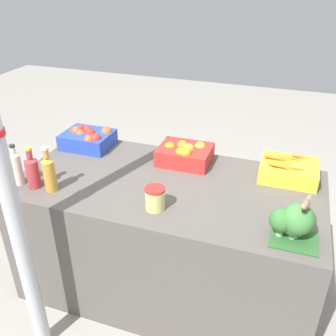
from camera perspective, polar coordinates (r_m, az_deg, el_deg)
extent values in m
plane|color=gray|center=(2.76, 0.00, -17.07)|extent=(10.00, 10.00, 0.00)
cube|color=#56514C|center=(2.48, 0.00, -10.43)|extent=(1.82, 0.92, 0.82)
cube|color=#2847B7|center=(2.72, -12.11, 4.25)|extent=(0.34, 0.27, 0.11)
sphere|color=#BC562D|center=(2.59, -11.98, 4.20)|extent=(0.06, 0.06, 0.06)
sphere|color=red|center=(2.71, -12.00, 5.25)|extent=(0.07, 0.07, 0.07)
sphere|color=red|center=(2.74, -12.14, 5.65)|extent=(0.07, 0.07, 0.07)
sphere|color=red|center=(2.76, -14.18, 5.32)|extent=(0.07, 0.07, 0.07)
sphere|color=#BC562D|center=(2.71, -13.16, 5.08)|extent=(0.06, 0.06, 0.06)
sphere|color=red|center=(2.78, -13.14, 5.79)|extent=(0.06, 0.06, 0.06)
sphere|color=#BC562D|center=(2.70, -9.32, 5.42)|extent=(0.08, 0.08, 0.08)
sphere|color=red|center=(2.60, -10.97, 4.37)|extent=(0.08, 0.08, 0.08)
sphere|color=red|center=(2.75, -13.44, 5.54)|extent=(0.06, 0.06, 0.06)
sphere|color=#BC562D|center=(2.74, -13.79, 5.45)|extent=(0.07, 0.07, 0.07)
sphere|color=red|center=(2.70, -11.81, 5.15)|extent=(0.08, 0.08, 0.08)
cube|color=red|center=(2.45, 2.58, 2.05)|extent=(0.34, 0.27, 0.11)
sphere|color=orange|center=(2.46, 2.20, 3.42)|extent=(0.07, 0.07, 0.07)
sphere|color=orange|center=(2.45, 0.27, 3.17)|extent=(0.07, 0.07, 0.07)
sphere|color=orange|center=(2.46, 4.90, 3.17)|extent=(0.08, 0.08, 0.08)
sphere|color=orange|center=(2.42, 3.20, 2.88)|extent=(0.08, 0.08, 0.08)
sphere|color=orange|center=(2.37, 2.02, 2.30)|extent=(0.07, 0.07, 0.07)
sphere|color=orange|center=(2.35, 2.70, 2.24)|extent=(0.08, 0.08, 0.08)
cube|color=gold|center=(2.37, 17.91, -0.39)|extent=(0.34, 0.27, 0.11)
cone|color=orange|center=(2.27, 18.83, 0.02)|extent=(0.17, 0.05, 0.03)
cone|color=orange|center=(2.39, 18.49, 1.41)|extent=(0.14, 0.05, 0.03)
cone|color=orange|center=(2.24, 17.34, 0.12)|extent=(0.15, 0.06, 0.02)
cone|color=orange|center=(2.41, 19.98, 1.66)|extent=(0.14, 0.04, 0.02)
cone|color=orange|center=(2.37, 16.86, 1.62)|extent=(0.15, 0.05, 0.03)
cone|color=orange|center=(2.39, 16.38, 1.84)|extent=(0.14, 0.05, 0.02)
cone|color=orange|center=(2.28, 17.30, 0.44)|extent=(0.13, 0.03, 0.03)
cone|color=orange|center=(2.34, 16.51, 1.42)|extent=(0.17, 0.06, 0.03)
cone|color=orange|center=(2.29, 16.99, 0.54)|extent=(0.16, 0.07, 0.02)
cube|color=#2D602D|center=(1.90, 18.61, -10.34)|extent=(0.22, 0.18, 0.01)
ellipsoid|color=#427F3D|center=(1.85, 19.19, -7.38)|extent=(0.15, 0.15, 0.15)
cylinder|color=#B2C693|center=(1.90, 18.75, -9.62)|extent=(0.03, 0.03, 0.02)
ellipsoid|color=#387033|center=(1.85, 18.79, -7.85)|extent=(0.11, 0.11, 0.15)
cylinder|color=#B2C693|center=(1.90, 18.42, -9.73)|extent=(0.03, 0.03, 0.02)
ellipsoid|color=#387033|center=(1.87, 19.59, -7.45)|extent=(0.14, 0.14, 0.13)
cylinder|color=#B2C693|center=(1.92, 19.21, -9.35)|extent=(0.03, 0.03, 0.02)
ellipsoid|color=#387033|center=(1.85, 16.94, -7.59)|extent=(0.12, 0.12, 0.12)
cylinder|color=#B2C693|center=(1.89, 16.61, -9.44)|extent=(0.03, 0.03, 0.02)
cylinder|color=beige|center=(2.36, -22.00, -0.23)|extent=(0.06, 0.06, 0.19)
cone|color=beige|center=(2.31, -22.47, 1.99)|extent=(0.06, 0.06, 0.02)
cylinder|color=beige|center=(2.30, -22.59, 2.58)|extent=(0.03, 0.03, 0.04)
cylinder|color=#2D2D33|center=(2.29, -22.70, 3.13)|extent=(0.03, 0.03, 0.01)
cylinder|color=#B2333D|center=(2.29, -19.87, -0.87)|extent=(0.08, 0.08, 0.17)
cone|color=#B2333D|center=(2.25, -20.27, 1.27)|extent=(0.08, 0.08, 0.02)
cylinder|color=#B2333D|center=(2.24, -20.42, 2.06)|extent=(0.03, 0.03, 0.05)
cylinder|color=gold|center=(2.22, -20.55, 2.75)|extent=(0.04, 0.04, 0.01)
cylinder|color=gold|center=(2.22, -17.58, -1.17)|extent=(0.07, 0.07, 0.19)
cone|color=gold|center=(2.18, -17.98, 1.23)|extent=(0.07, 0.07, 0.02)
cylinder|color=gold|center=(2.16, -18.13, 2.10)|extent=(0.03, 0.03, 0.05)
cylinder|color=silver|center=(2.15, -18.26, 2.85)|extent=(0.04, 0.04, 0.01)
cylinder|color=#D1CC75|center=(1.98, -1.99, -4.78)|extent=(0.11, 0.11, 0.12)
cylinder|color=red|center=(1.95, -2.02, -3.22)|extent=(0.11, 0.11, 0.01)
cube|color=#4C3D2D|center=(1.79, 20.10, -5.84)|extent=(0.02, 0.02, 0.01)
ellipsoid|color=#7A664C|center=(1.77, 20.23, -5.23)|extent=(0.05, 0.08, 0.04)
sphere|color=#897556|center=(1.73, 19.94, -5.58)|extent=(0.03, 0.03, 0.03)
cone|color=#4C3D28|center=(1.72, 19.84, -5.77)|extent=(0.01, 0.02, 0.01)
cube|color=#7A664C|center=(1.82, 20.67, -4.29)|extent=(0.02, 0.04, 0.01)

